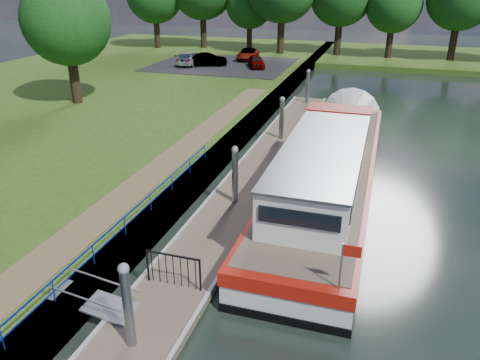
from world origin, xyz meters
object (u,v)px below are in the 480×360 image
(barge, at_px, (330,165))
(car_c, at_px, (190,58))
(car_d, at_px, (248,54))
(pontoon, at_px, (262,169))
(car_a, at_px, (256,62))
(car_b, at_px, (208,60))

(barge, xyz_separation_m, car_c, (-17.69, 24.51, 0.40))
(barge, height_order, car_d, barge)
(pontoon, relative_size, car_c, 6.66)
(car_a, height_order, car_c, car_c)
(pontoon, relative_size, car_d, 6.82)
(car_a, xyz_separation_m, car_c, (-7.05, -0.43, 0.06))
(barge, bearing_deg, car_a, 113.12)
(car_d, bearing_deg, car_c, -144.72)
(barge, height_order, car_a, barge)
(pontoon, distance_m, car_c, 27.69)
(car_a, distance_m, car_d, 4.75)
(car_b, xyz_separation_m, car_d, (2.82, 4.82, -0.03))
(barge, xyz_separation_m, car_a, (-10.64, 24.94, 0.34))
(barge, bearing_deg, pontoon, 168.89)
(barge, xyz_separation_m, car_d, (-12.78, 29.18, 0.36))
(barge, relative_size, car_c, 4.69)
(barge, distance_m, car_d, 31.86)
(barge, bearing_deg, car_b, 122.64)
(car_b, height_order, car_c, car_c)
(car_b, distance_m, car_d, 5.58)
(car_c, bearing_deg, car_a, -178.57)
(car_d, bearing_deg, car_b, -128.72)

